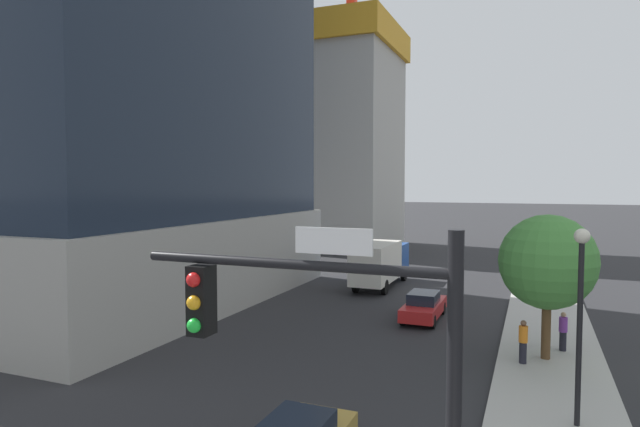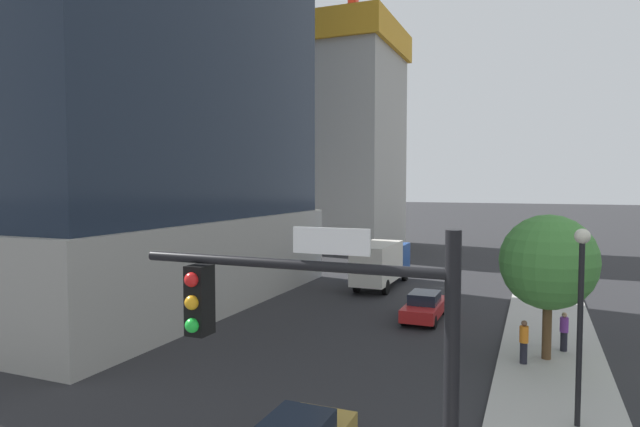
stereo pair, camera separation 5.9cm
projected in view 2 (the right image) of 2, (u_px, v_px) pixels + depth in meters
The scene contains 9 objects.
sidewalk at pixel (551, 350), 22.77m from camera, with size 4.05×120.00×0.15m, color #B2AFA8.
construction_building at pixel (325, 127), 60.97m from camera, with size 25.95×18.51×33.36m.
traffic_light_pole at pixel (335, 378), 7.21m from camera, with size 4.71×0.48×6.48m.
street_lamp at pixel (581, 297), 15.27m from camera, with size 0.44×0.44×5.76m.
street_tree at pixel (549, 262), 21.19m from camera, with size 3.79×3.79×5.82m.
car_red at pixel (425, 306), 28.06m from camera, with size 1.73×4.52×1.48m.
box_truck at pixel (381, 262), 36.93m from camera, with size 2.25×7.91×3.14m.
pedestrian_purple_shirt at pixel (564, 331), 22.36m from camera, with size 0.34×0.34×1.64m.
pedestrian_orange_shirt at pixel (524, 342), 20.79m from camera, with size 0.34×0.34×1.71m.
Camera 2 is at (7.66, -4.49, 7.20)m, focal length 29.88 mm.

